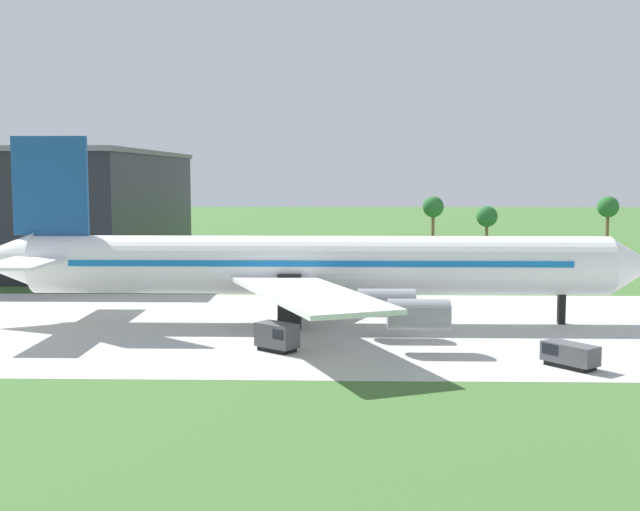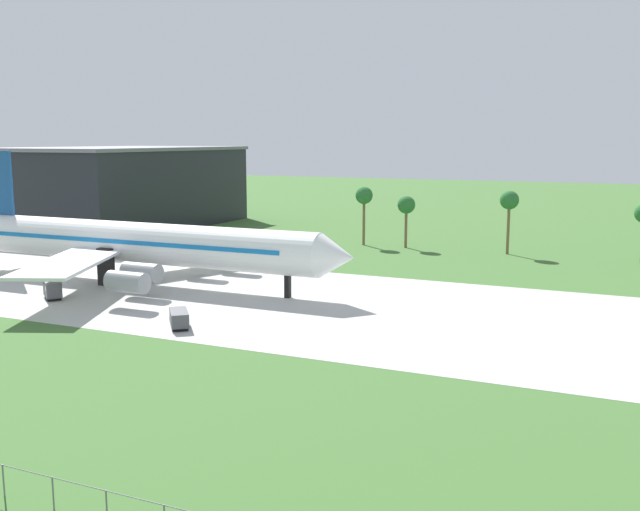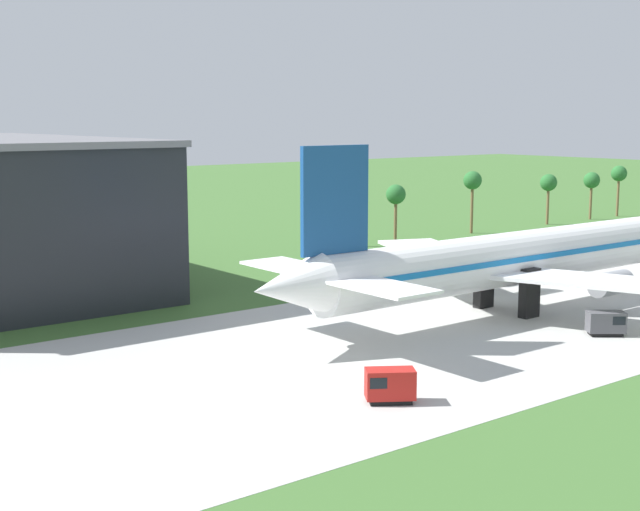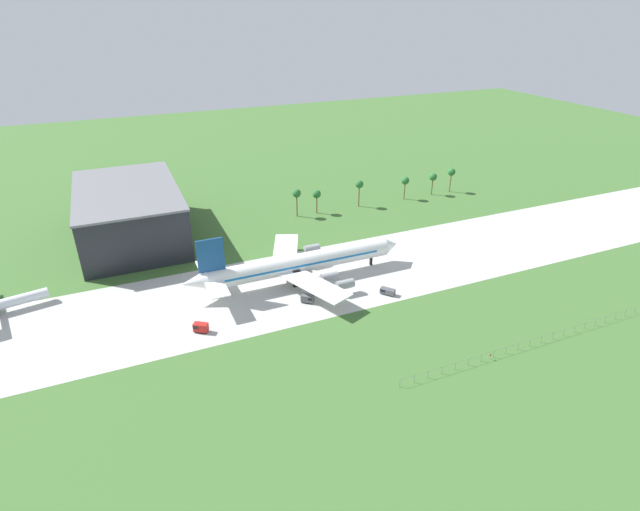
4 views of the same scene
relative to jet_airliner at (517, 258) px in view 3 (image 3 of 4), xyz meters
name	(u,v)px [view 3 (image 3 of 4)]	position (x,y,z in m)	size (l,w,h in m)	color
jet_airliner	(517,258)	(0.00, 0.00, 0.00)	(74.10, 51.78, 19.97)	white
baggage_tug	(607,323)	(-2.17, -13.94, -4.86)	(4.24, 3.92, 2.55)	black
fuel_truck	(389,385)	(-35.16, -16.28, -4.75)	(4.39, 3.84, 2.77)	black
palm_tree_row	(507,184)	(58.89, 51.43, 2.99)	(82.12, 3.60, 12.20)	brown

